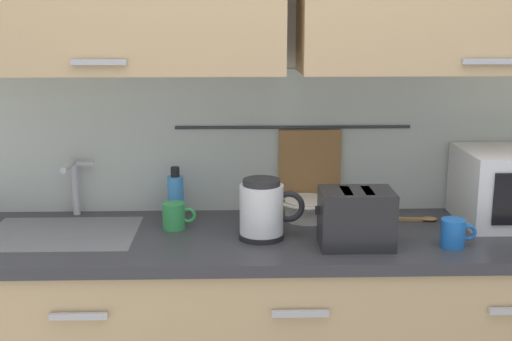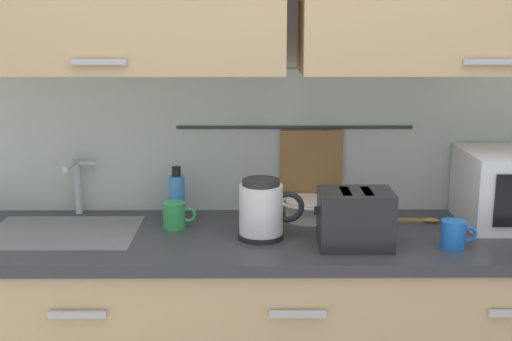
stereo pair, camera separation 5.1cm
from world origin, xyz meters
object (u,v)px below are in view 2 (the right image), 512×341
object	(u,v)px
dish_soap_bottle	(177,195)
toaster	(355,219)
wooden_spoon	(411,220)
mug_near_sink	(175,215)
mixing_bowl	(308,208)
mug_by_kettle	(454,235)
electric_kettle	(262,210)

from	to	relation	value
dish_soap_bottle	toaster	world-z (taller)	dish_soap_bottle
dish_soap_bottle	wooden_spoon	world-z (taller)	dish_soap_bottle
mug_near_sink	mixing_bowl	distance (m)	0.50
mixing_bowl	mug_by_kettle	size ratio (longest dim) A/B	1.78
electric_kettle	mug_near_sink	size ratio (longest dim) A/B	1.89
mug_near_sink	mug_by_kettle	bearing A→B (deg)	-13.25
mixing_bowl	wooden_spoon	distance (m)	0.38
dish_soap_bottle	mug_by_kettle	world-z (taller)	dish_soap_bottle
mixing_bowl	dish_soap_bottle	bearing A→B (deg)	175.49
mixing_bowl	toaster	bearing A→B (deg)	-66.36
toaster	mug_by_kettle	xyz separation A→B (m)	(0.32, -0.02, -0.05)
electric_kettle	toaster	bearing A→B (deg)	-16.03
mixing_bowl	wooden_spoon	size ratio (longest dim) A/B	0.77
toaster	wooden_spoon	xyz separation A→B (m)	(0.25, 0.27, -0.09)
mug_near_sink	mug_by_kettle	size ratio (longest dim) A/B	1.00
dish_soap_bottle	mug_by_kettle	distance (m)	1.01
dish_soap_bottle	mug_by_kettle	size ratio (longest dim) A/B	1.63
mug_near_sink	toaster	bearing A→B (deg)	-17.84
electric_kettle	mixing_bowl	xyz separation A→B (m)	(0.18, 0.21, -0.06)
toaster	electric_kettle	bearing A→B (deg)	163.97
mixing_bowl	toaster	world-z (taller)	toaster
mixing_bowl	mug_near_sink	bearing A→B (deg)	-168.74
electric_kettle	dish_soap_bottle	distance (m)	0.40
mixing_bowl	wooden_spoon	xyz separation A→B (m)	(0.38, -0.02, -0.04)
electric_kettle	wooden_spoon	world-z (taller)	electric_kettle
mug_near_sink	mixing_bowl	bearing A→B (deg)	11.26
mixing_bowl	toaster	distance (m)	0.33
mug_near_sink	mixing_bowl	size ratio (longest dim) A/B	0.56
toaster	mug_by_kettle	distance (m)	0.33
wooden_spoon	toaster	bearing A→B (deg)	-132.71
dish_soap_bottle	wooden_spoon	bearing A→B (deg)	-4.09
mug_by_kettle	dish_soap_bottle	bearing A→B (deg)	159.30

